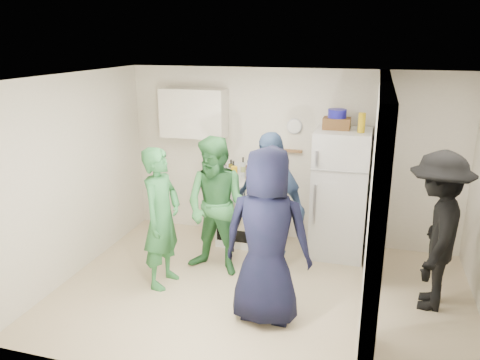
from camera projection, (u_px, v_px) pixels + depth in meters
name	position (u px, v px, depth m)	size (l,w,h in m)	color
floor	(261.00, 293.00, 5.54)	(4.80, 4.80, 0.00)	#C1AF88
wall_back	(290.00, 157.00, 6.73)	(4.80, 4.80, 0.00)	silver
wall_front	(212.00, 260.00, 3.61)	(4.80, 4.80, 0.00)	silver
wall_left	(75.00, 176.00, 5.81)	(3.40, 3.40, 0.00)	silver
ceiling	(265.00, 78.00, 4.81)	(4.80, 4.80, 0.00)	white
partition_pier_back	(376.00, 175.00, 5.86)	(0.12, 1.20, 2.50)	silver
partition_pier_front	(374.00, 247.00, 3.84)	(0.12, 1.20, 2.50)	silver
partition_header	(384.00, 102.00, 4.55)	(0.12, 1.00, 0.40)	silver
stove	(247.00, 211.00, 6.81)	(0.80, 0.66, 0.95)	white
upper_cabinet	(194.00, 113.00, 6.76)	(0.95, 0.34, 0.70)	silver
fridge	(340.00, 194.00, 6.31)	(0.72, 0.70, 1.75)	silver
wicker_basket	(337.00, 123.00, 6.11)	(0.35, 0.25, 0.15)	brown
blue_bowl	(337.00, 113.00, 6.07)	(0.24, 0.24, 0.11)	#181595
yellow_cup_stack_top	(362.00, 123.00, 5.87)	(0.09, 0.09, 0.25)	gold
wall_clock	(295.00, 126.00, 6.57)	(0.22, 0.22, 0.03)	white
spice_shelf	(290.00, 151.00, 6.66)	(0.35, 0.08, 0.03)	olive
yellow_cup_stack_stove	(234.00, 175.00, 6.46)	(0.09, 0.09, 0.25)	yellow
red_cup	(258.00, 181.00, 6.41)	(0.09, 0.09, 0.12)	#AB0B20
person_green_left	(162.00, 218.00, 5.52)	(0.62, 0.41, 1.71)	#2F753D
person_green_center	(217.00, 207.00, 5.80)	(0.86, 0.67, 1.76)	#377E46
person_denim	(269.00, 204.00, 5.80)	(1.07, 0.45, 1.83)	#334671
person_navy	(267.00, 237.00, 4.78)	(0.92, 0.60, 1.89)	black
person_nook	(436.00, 231.00, 5.05)	(1.15, 0.66, 1.78)	black
bottle_a	(231.00, 168.00, 6.82)	(0.08, 0.08, 0.25)	brown
bottle_b	(233.00, 171.00, 6.58)	(0.07, 0.07, 0.29)	#164425
bottle_c	(243.00, 167.00, 6.77)	(0.07, 0.07, 0.30)	silver
bottle_d	(248.00, 171.00, 6.57)	(0.07, 0.07, 0.31)	#552D0F
bottle_e	(257.00, 169.00, 6.75)	(0.07, 0.07, 0.27)	#8C959B
bottle_f	(259.00, 172.00, 6.60)	(0.06, 0.06, 0.26)	#1D3E16
bottle_g	(267.00, 170.00, 6.69)	(0.06, 0.06, 0.27)	#A69136
bottle_h	(225.00, 170.00, 6.58)	(0.07, 0.07, 0.31)	#999BA4
bottle_i	(252.00, 168.00, 6.68)	(0.06, 0.06, 0.31)	#4D360D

